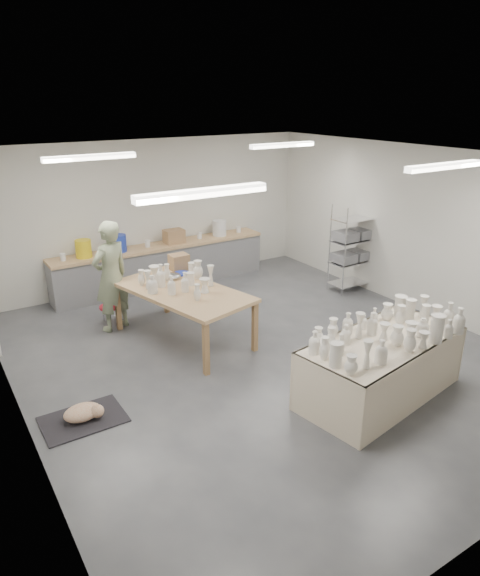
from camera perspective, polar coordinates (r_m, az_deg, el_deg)
room at (r=7.38m, az=1.68°, el=6.86°), size 8.00×8.02×3.00m
back_counter at (r=10.89m, az=-8.67°, el=2.66°), size 4.60×0.60×1.24m
wire_shelf at (r=10.71m, az=12.40°, el=4.51°), size 0.88×0.48×1.80m
drying_table at (r=7.15m, az=15.46°, el=-8.17°), size 2.49×1.47×1.20m
work_table at (r=8.41m, az=-6.68°, el=0.17°), size 1.70×2.57×1.26m
rug at (r=6.91m, az=-17.02°, el=-13.79°), size 1.00×0.70×0.02m
cat at (r=6.84m, az=-16.90°, el=-13.04°), size 0.48×0.36×0.20m
potter at (r=8.88m, az=-14.14°, el=1.26°), size 0.81×0.66×1.91m
red_stool at (r=9.36m, az=-14.33°, el=-2.15°), size 0.36×0.36×0.32m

